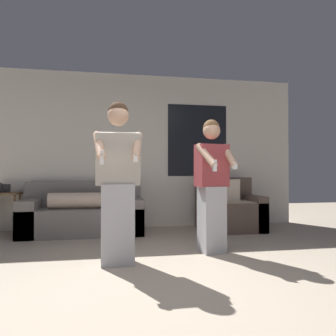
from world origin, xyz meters
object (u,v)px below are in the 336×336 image
(couch, at_px, (83,215))
(armchair, at_px, (229,211))
(person_right, at_px, (212,184))
(side_table, at_px, (6,200))
(person_left, at_px, (118,183))

(couch, xyz_separation_m, armchair, (2.38, -0.11, 0.02))
(armchair, bearing_deg, person_right, -118.00)
(couch, xyz_separation_m, side_table, (-1.21, 0.22, 0.23))
(couch, distance_m, person_right, 2.31)
(side_table, bearing_deg, person_right, -32.39)
(person_left, bearing_deg, person_right, 16.16)
(person_right, bearing_deg, person_left, -163.84)
(armchair, relative_size, side_table, 1.23)
(couch, height_order, side_table, couch)
(couch, bearing_deg, armchair, -2.61)
(armchair, distance_m, person_left, 2.66)
(person_left, xyz_separation_m, person_right, (1.13, 0.33, -0.04))
(side_table, distance_m, person_right, 3.35)
(couch, relative_size, side_table, 2.30)
(couch, distance_m, side_table, 1.25)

